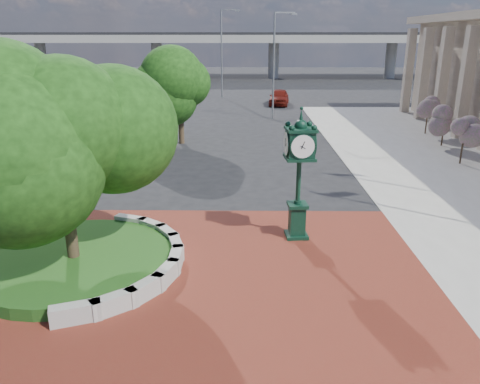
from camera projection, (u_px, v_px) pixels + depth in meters
name	position (u px, v px, depth m)	size (l,w,h in m)	color
ground	(234.00, 268.00, 14.67)	(200.00, 200.00, 0.00)	black
plaza	(233.00, 284.00, 13.71)	(12.00, 12.00, 0.04)	maroon
planter_wall	(147.00, 260.00, 14.61)	(2.96, 6.77, 0.54)	#9E9B93
grass_bed	(74.00, 262.00, 14.67)	(6.10, 6.10, 0.40)	#144716
overpass	(243.00, 38.00, 78.98)	(90.00, 12.00, 7.50)	#9E9B93
tree_planter	(61.00, 152.00, 13.55)	(5.20, 5.20, 6.33)	#38281C
tree_street	(180.00, 95.00, 30.76)	(4.40, 4.40, 5.45)	#38281C
post_clock	(299.00, 170.00, 16.12)	(1.04, 1.04, 4.64)	black
parked_car	(279.00, 97.00, 49.19)	(1.95, 4.84, 1.65)	#64150E
street_lamp_near	(276.00, 58.00, 39.71)	(1.95, 0.64, 8.83)	slate
street_lamp_far	(224.00, 47.00, 53.82)	(2.20, 0.28, 9.80)	slate
shrub_near	(464.00, 137.00, 26.10)	(1.20, 1.20, 2.20)	#38281C
shrub_mid	(444.00, 122.00, 30.46)	(1.20, 1.20, 2.20)	#38281C
shrub_far	(428.00, 113.00, 34.27)	(1.20, 1.20, 2.20)	#38281C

